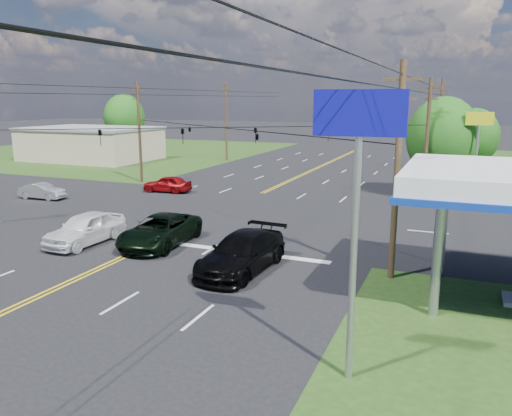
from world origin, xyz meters
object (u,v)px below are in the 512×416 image
at_px(sedan_silver, 42,191).
at_px(polesign_se, 358,155).
at_px(tree_right_b, 474,137).
at_px(tree_right_a, 443,138).
at_px(suv_black, 242,253).
at_px(pole_left_far, 226,121).
at_px(retail_nw, 91,145).
at_px(pole_se, 397,170).
at_px(pole_right_far, 439,125).
at_px(pickup_dkgreen, 160,231).
at_px(pole_nw, 139,131).
at_px(pole_ne, 427,139).
at_px(pickup_white, 85,228).
at_px(tree_far_l, 124,118).

distance_m(sedan_silver, polesign_se, 33.70).
bearing_deg(tree_right_b, tree_right_a, -101.77).
xyz_separation_m(suv_black, sedan_silver, (-21.95, 9.64, -0.24)).
bearing_deg(pole_left_far, polesign_se, -60.48).
distance_m(pole_left_far, tree_right_a, 31.39).
xyz_separation_m(retail_nw, pole_left_far, (17.00, 6.00, 3.17)).
bearing_deg(retail_nw, pole_left_far, 19.44).
height_order(tree_right_a, polesign_se, tree_right_a).
height_order(tree_right_b, polesign_se, polesign_se).
xyz_separation_m(pole_se, pole_left_far, (-26.00, 37.00, 0.25)).
distance_m(retail_nw, pole_right_far, 43.53).
bearing_deg(pole_se, suv_black, -166.07).
bearing_deg(pole_left_far, pickup_dkgreen, -69.70).
xyz_separation_m(pole_nw, pole_ne, (26.00, 0.00, 0.00)).
xyz_separation_m(pickup_white, polesign_se, (16.50, -8.08, 5.58)).
xyz_separation_m(pole_ne, tree_right_a, (1.00, 3.00, -0.05)).
bearing_deg(pole_left_far, pole_right_far, 0.00).
bearing_deg(tree_right_b, pole_se, -96.05).
height_order(pole_se, sedan_silver, pole_se).
height_order(pole_right_far, tree_right_b, pole_right_far).
bearing_deg(pickup_white, sedan_silver, 145.38).
bearing_deg(sedan_silver, pickup_white, -130.27).
relative_size(pole_se, pickup_dkgreen, 1.60).
height_order(pole_se, pole_nw, same).
relative_size(retail_nw, sedan_silver, 4.14).
bearing_deg(pole_nw, tree_right_b, 26.95).
relative_size(pole_ne, tree_right_b, 1.34).
height_order(retail_nw, tree_far_l, tree_far_l).
xyz_separation_m(pole_right_far, tree_right_b, (3.50, -4.00, -0.95)).
bearing_deg(pickup_white, tree_right_a, 52.94).
height_order(retail_nw, pole_se, pole_se).
distance_m(tree_far_l, polesign_se, 67.22).
relative_size(pole_left_far, pickup_dkgreen, 1.69).
xyz_separation_m(suv_black, pickup_white, (-9.89, 0.79, -0.01)).
height_order(pole_nw, tree_right_a, pole_nw).
xyz_separation_m(tree_right_a, pickup_white, (-17.50, -21.84, -4.00)).
distance_m(pole_nw, suv_black, 27.89).
distance_m(retail_nw, pole_nw, 21.60).
bearing_deg(polesign_se, suv_black, 132.19).
height_order(pole_right_far, polesign_se, pole_right_far).
distance_m(pole_right_far, tree_far_l, 45.18).
relative_size(pole_se, pole_nw, 1.00).
distance_m(pickup_dkgreen, polesign_se, 16.64).
distance_m(pickup_dkgreen, pickup_white, 4.22).
bearing_deg(polesign_se, pole_right_far, 90.00).
xyz_separation_m(pole_ne, polesign_se, (0.00, -26.93, 1.54)).
distance_m(pickup_white, sedan_silver, 14.95).
xyz_separation_m(retail_nw, sedan_silver, (14.44, -23.00, -1.36)).
distance_m(tree_far_l, sedan_silver, 37.15).
bearing_deg(tree_right_b, suv_black, -106.26).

